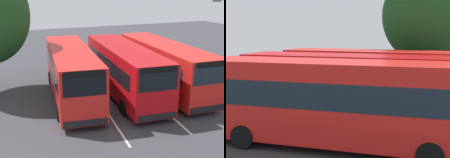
% 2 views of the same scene
% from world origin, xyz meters
% --- Properties ---
extents(ground_plane, '(69.47, 69.47, 0.00)m').
position_xyz_m(ground_plane, '(0.00, 0.00, 0.00)').
color(ground_plane, '#38383D').
extents(bus_far_left, '(11.13, 3.91, 3.37)m').
position_xyz_m(bus_far_left, '(-0.55, -3.36, 1.84)').
color(bus_far_left, red).
rests_on(bus_far_left, ground).
extents(bus_center_left, '(11.08, 3.46, 3.37)m').
position_xyz_m(bus_center_left, '(0.14, 0.20, 1.84)').
color(bus_center_left, '#B70C11').
rests_on(bus_center_left, ground).
extents(bus_center_right, '(11.03, 3.13, 3.37)m').
position_xyz_m(bus_center_right, '(0.25, 3.30, 1.84)').
color(bus_center_right, red).
rests_on(bus_center_right, ground).
extents(lane_stripe_outer_left, '(14.12, 1.80, 0.01)m').
position_xyz_m(lane_stripe_outer_left, '(0.00, -1.74, 0.00)').
color(lane_stripe_outer_left, silver).
rests_on(lane_stripe_outer_left, ground).
extents(lane_stripe_inner_left, '(14.12, 1.80, 0.01)m').
position_xyz_m(lane_stripe_inner_left, '(0.00, 1.74, 0.00)').
color(lane_stripe_inner_left, silver).
rests_on(lane_stripe_inner_left, ground).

